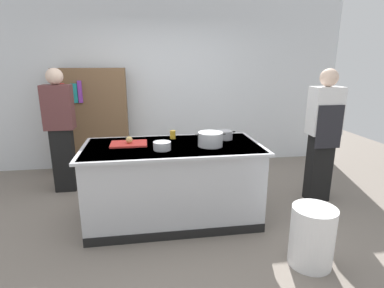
{
  "coord_description": "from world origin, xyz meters",
  "views": [
    {
      "loc": [
        -0.28,
        -3.24,
        1.8
      ],
      "look_at": [
        0.25,
        0.2,
        0.85
      ],
      "focal_mm": 28.41,
      "sensor_mm": 36.0,
      "label": 1
    }
  ],
  "objects_px": {
    "onion": "(129,140)",
    "person_chef": "(323,133)",
    "stock_pot": "(210,139)",
    "person_guest": "(60,128)",
    "juice_cup": "(173,135)",
    "bookshelf": "(93,122)",
    "trash_bin": "(312,236)",
    "sauce_pan": "(225,135)",
    "mixing_bowl": "(162,146)"
  },
  "relations": [
    {
      "from": "sauce_pan",
      "to": "person_chef",
      "type": "distance_m",
      "value": 1.3
    },
    {
      "from": "sauce_pan",
      "to": "trash_bin",
      "type": "distance_m",
      "value": 1.47
    },
    {
      "from": "trash_bin",
      "to": "person_guest",
      "type": "height_order",
      "value": "person_guest"
    },
    {
      "from": "person_chef",
      "to": "person_guest",
      "type": "distance_m",
      "value": 3.5
    },
    {
      "from": "mixing_bowl",
      "to": "person_chef",
      "type": "distance_m",
      "value": 2.1
    },
    {
      "from": "juice_cup",
      "to": "mixing_bowl",
      "type": "bearing_deg",
      "value": -108.67
    },
    {
      "from": "juice_cup",
      "to": "person_chef",
      "type": "relative_size",
      "value": 0.06
    },
    {
      "from": "stock_pot",
      "to": "person_guest",
      "type": "distance_m",
      "value": 2.19
    },
    {
      "from": "mixing_bowl",
      "to": "person_guest",
      "type": "bearing_deg",
      "value": 137.03
    },
    {
      "from": "mixing_bowl",
      "to": "bookshelf",
      "type": "xyz_separation_m",
      "value": [
        -1.01,
        1.96,
        -0.09
      ]
    },
    {
      "from": "stock_pot",
      "to": "onion",
      "type": "bearing_deg",
      "value": 168.29
    },
    {
      "from": "onion",
      "to": "juice_cup",
      "type": "bearing_deg",
      "value": 22.27
    },
    {
      "from": "onion",
      "to": "bookshelf",
      "type": "relative_size",
      "value": 0.04
    },
    {
      "from": "stock_pot",
      "to": "sauce_pan",
      "type": "height_order",
      "value": "stock_pot"
    },
    {
      "from": "stock_pot",
      "to": "person_chef",
      "type": "height_order",
      "value": "person_chef"
    },
    {
      "from": "juice_cup",
      "to": "stock_pot",
      "type": "bearing_deg",
      "value": -45.9
    },
    {
      "from": "onion",
      "to": "sauce_pan",
      "type": "xyz_separation_m",
      "value": [
        1.12,
        0.09,
        -0.01
      ]
    },
    {
      "from": "stock_pot",
      "to": "bookshelf",
      "type": "relative_size",
      "value": 0.2
    },
    {
      "from": "onion",
      "to": "bookshelf",
      "type": "distance_m",
      "value": 1.83
    },
    {
      "from": "juice_cup",
      "to": "person_guest",
      "type": "relative_size",
      "value": 0.06
    },
    {
      "from": "onion",
      "to": "person_chef",
      "type": "distance_m",
      "value": 2.42
    },
    {
      "from": "trash_bin",
      "to": "onion",
      "type": "bearing_deg",
      "value": 145.67
    },
    {
      "from": "onion",
      "to": "mixing_bowl",
      "type": "bearing_deg",
      "value": -35.91
    },
    {
      "from": "juice_cup",
      "to": "bookshelf",
      "type": "distance_m",
      "value": 1.9
    },
    {
      "from": "person_chef",
      "to": "onion",
      "type": "bearing_deg",
      "value": 95.68
    },
    {
      "from": "sauce_pan",
      "to": "juice_cup",
      "type": "xyz_separation_m",
      "value": [
        -0.61,
        0.12,
        -0.0
      ]
    },
    {
      "from": "mixing_bowl",
      "to": "bookshelf",
      "type": "distance_m",
      "value": 2.2
    },
    {
      "from": "onion",
      "to": "person_chef",
      "type": "xyz_separation_m",
      "value": [
        2.42,
        0.13,
        -0.04
      ]
    },
    {
      "from": "trash_bin",
      "to": "person_guest",
      "type": "relative_size",
      "value": 0.32
    },
    {
      "from": "person_chef",
      "to": "mixing_bowl",
      "type": "bearing_deg",
      "value": 103.1
    },
    {
      "from": "stock_pot",
      "to": "trash_bin",
      "type": "xyz_separation_m",
      "value": [
        0.75,
        -0.93,
        -0.7
      ]
    },
    {
      "from": "juice_cup",
      "to": "onion",
      "type": "bearing_deg",
      "value": -157.73
    },
    {
      "from": "mixing_bowl",
      "to": "juice_cup",
      "type": "height_order",
      "value": "juice_cup"
    },
    {
      "from": "person_chef",
      "to": "person_guest",
      "type": "relative_size",
      "value": 1.0
    },
    {
      "from": "stock_pot",
      "to": "person_guest",
      "type": "height_order",
      "value": "person_guest"
    },
    {
      "from": "trash_bin",
      "to": "person_guest",
      "type": "bearing_deg",
      "value": 141.21
    },
    {
      "from": "sauce_pan",
      "to": "trash_bin",
      "type": "relative_size",
      "value": 0.45
    },
    {
      "from": "onion",
      "to": "juice_cup",
      "type": "distance_m",
      "value": 0.55
    },
    {
      "from": "mixing_bowl",
      "to": "trash_bin",
      "type": "xyz_separation_m",
      "value": [
        1.28,
        -0.86,
        -0.66
      ]
    },
    {
      "from": "onion",
      "to": "person_guest",
      "type": "height_order",
      "value": "person_guest"
    },
    {
      "from": "onion",
      "to": "person_chef",
      "type": "relative_size",
      "value": 0.04
    },
    {
      "from": "person_guest",
      "to": "trash_bin",
      "type": "bearing_deg",
      "value": 44.41
    },
    {
      "from": "person_chef",
      "to": "person_guest",
      "type": "xyz_separation_m",
      "value": [
        -3.39,
        0.85,
        -0.0
      ]
    },
    {
      "from": "person_guest",
      "to": "juice_cup",
      "type": "bearing_deg",
      "value": 55.58
    },
    {
      "from": "mixing_bowl",
      "to": "bookshelf",
      "type": "height_order",
      "value": "bookshelf"
    },
    {
      "from": "person_guest",
      "to": "mixing_bowl",
      "type": "bearing_deg",
      "value": 40.24
    },
    {
      "from": "sauce_pan",
      "to": "mixing_bowl",
      "type": "xyz_separation_m",
      "value": [
        -0.77,
        -0.34,
        -0.01
      ]
    },
    {
      "from": "onion",
      "to": "bookshelf",
      "type": "xyz_separation_m",
      "value": [
        -0.66,
        1.71,
        -0.11
      ]
    },
    {
      "from": "onion",
      "to": "stock_pot",
      "type": "bearing_deg",
      "value": -11.71
    },
    {
      "from": "stock_pot",
      "to": "person_guest",
      "type": "relative_size",
      "value": 0.2
    }
  ]
}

